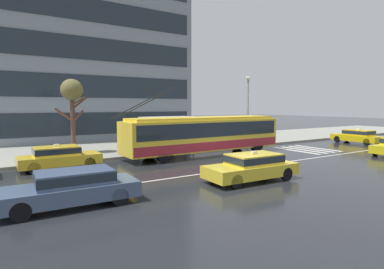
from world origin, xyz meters
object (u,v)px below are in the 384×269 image
Objects in this scene: bus_shelter at (166,124)px; pedestrian_approaching_curb at (175,128)px; street_tree_bare at (72,94)px; taxi_queued_behind_bus at (59,156)px; pedestrian_at_shelter at (173,137)px; street_lamp at (248,104)px; taxi_oncoming_near at (252,166)px; trolleybus at (205,134)px; taxi_cross_traffic at (357,136)px; private_car_oncoming at (72,186)px.

bus_shelter is 2.08× the size of pedestrian_approaching_curb.
taxi_queued_behind_bus is at bearing -110.71° from street_tree_bare.
bus_shelter reaches higher than pedestrian_approaching_curb.
pedestrian_at_shelter is 0.29× the size of street_lamp.
bus_shelter is at bearing 97.38° from pedestrian_at_shelter.
bus_shelter reaches higher than taxi_oncoming_near.
taxi_queued_behind_bus is 0.73× the size of street_lamp.
trolleybus reaches higher than bus_shelter.
taxi_oncoming_near is 11.05m from bus_shelter.
pedestrian_at_shelter is at bearing 115.49° from trolleybus.
taxi_cross_traffic is (15.96, -1.98, -0.81)m from trolleybus.
bus_shelter reaches higher than taxi_queued_behind_bus.
trolleybus is 2.44× the size of street_tree_bare.
taxi_queued_behind_bus reaches higher than private_car_oncoming.
taxi_cross_traffic is at bearing -24.09° from street_lamp.
taxi_oncoming_near is 10.09m from pedestrian_at_shelter.
taxi_queued_behind_bus is 9.01m from bus_shelter.
bus_shelter is 1.54m from pedestrian_approaching_curb.
street_tree_bare reaches higher than pedestrian_at_shelter.
street_lamp is (7.42, -0.16, 2.54)m from pedestrian_at_shelter.
taxi_queued_behind_bus is (-9.67, 0.33, -0.81)m from trolleybus.
street_tree_bare reaches higher than bus_shelter.
trolleybus is at bearing -88.81° from pedestrian_approaching_curb.
taxi_cross_traffic is 0.94× the size of private_car_oncoming.
trolleybus is 7.00m from street_lamp.
pedestrian_approaching_curb is (1.24, 0.83, -0.38)m from bus_shelter.
street_tree_bare is at bearing 161.75° from pedestrian_at_shelter.
taxi_cross_traffic is 17.26m from pedestrian_approaching_curb.
trolleybus is at bearing -1.95° from taxi_queued_behind_bus.
bus_shelter is (8.35, 3.11, 1.37)m from taxi_queued_behind_bus.
pedestrian_at_shelter is 7.82m from street_tree_bare.
taxi_cross_traffic is at bearing -17.42° from bus_shelter.
pedestrian_approaching_curb reaches higher than taxi_oncoming_near.
taxi_oncoming_near is 10.62m from taxi_queued_behind_bus.
street_tree_bare is at bearing 168.74° from bus_shelter.
street_tree_bare is (-6.67, 1.33, 2.26)m from bus_shelter.
street_tree_bare reaches higher than taxi_cross_traffic.
bus_shelter reaches higher than private_car_oncoming.
bus_shelter is 7.78m from street_lamp.
pedestrian_at_shelter reaches higher than private_car_oncoming.
private_car_oncoming is 19.23m from street_lamp.
street_lamp is (6.30, -1.89, 2.00)m from pedestrian_approaching_curb.
taxi_oncoming_near is 12.02m from pedestrian_approaching_curb.
taxi_queued_behind_bus is 7.22m from private_car_oncoming.
pedestrian_approaching_curb is 0.38× the size of street_tree_bare.
pedestrian_approaching_curb is (-16.05, 6.25, 0.99)m from taxi_cross_traffic.
private_car_oncoming is at bearing -169.52° from taxi_cross_traffic.
private_car_oncoming is at bearing -131.34° from bus_shelter.
pedestrian_at_shelter is at bearing 45.65° from private_car_oncoming.
trolleybus reaches higher than taxi_cross_traffic.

